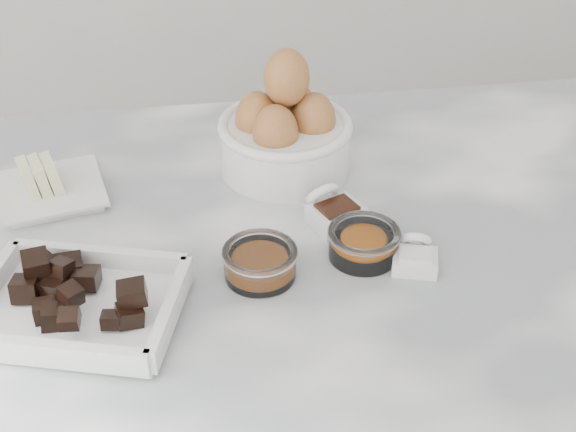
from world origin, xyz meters
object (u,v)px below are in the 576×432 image
object	(u,v)px
vanilla_spoon	(333,210)
salt_spoon	(415,256)
chocolate_dish	(77,301)
zest_bowl	(364,242)
sugar_ramekin	(293,164)
butter_plate	(50,185)
egg_bowl	(285,132)
honey_bowl	(260,262)

from	to	relation	value
vanilla_spoon	salt_spoon	distance (m)	0.12
chocolate_dish	zest_bowl	bearing A→B (deg)	10.69
chocolate_dish	sugar_ramekin	xyz separation A→B (m)	(0.26, 0.22, 0.01)
butter_plate	zest_bowl	world-z (taller)	butter_plate
egg_bowl	honey_bowl	world-z (taller)	egg_bowl
chocolate_dish	egg_bowl	bearing A→B (deg)	45.84
sugar_ramekin	zest_bowl	size ratio (longest dim) A/B	1.10
vanilla_spoon	butter_plate	bearing A→B (deg)	163.45
zest_bowl	vanilla_spoon	xyz separation A→B (m)	(-0.02, 0.07, -0.00)
salt_spoon	honey_bowl	bearing A→B (deg)	177.94
butter_plate	salt_spoon	size ratio (longest dim) A/B	2.13
butter_plate	egg_bowl	distance (m)	0.31
zest_bowl	salt_spoon	xyz separation A→B (m)	(0.05, -0.02, -0.01)
butter_plate	salt_spoon	distance (m)	0.47
chocolate_dish	zest_bowl	size ratio (longest dim) A/B	2.91
honey_bowl	butter_plate	bearing A→B (deg)	141.44
egg_bowl	zest_bowl	bearing A→B (deg)	-73.07
sugar_ramekin	salt_spoon	world-z (taller)	sugar_ramekin
sugar_ramekin	honey_bowl	xyz separation A→B (m)	(-0.06, -0.18, -0.01)
vanilla_spoon	sugar_ramekin	bearing A→B (deg)	112.30
honey_bowl	vanilla_spoon	world-z (taller)	vanilla_spoon
vanilla_spoon	salt_spoon	bearing A→B (deg)	-52.93
sugar_ramekin	salt_spoon	distance (m)	0.22
butter_plate	honey_bowl	size ratio (longest dim) A/B	1.76
salt_spoon	chocolate_dish	bearing A→B (deg)	-174.60
zest_bowl	salt_spoon	world-z (taller)	salt_spoon
honey_bowl	salt_spoon	size ratio (longest dim) A/B	1.21
egg_bowl	sugar_ramekin	bearing A→B (deg)	-83.19
honey_bowl	chocolate_dish	bearing A→B (deg)	-168.04
sugar_ramekin	salt_spoon	size ratio (longest dim) A/B	1.32
honey_bowl	zest_bowl	distance (m)	0.12
egg_bowl	vanilla_spoon	distance (m)	0.14
chocolate_dish	salt_spoon	distance (m)	0.37
egg_bowl	butter_plate	bearing A→B (deg)	-175.31
zest_bowl	vanilla_spoon	world-z (taller)	vanilla_spoon
honey_bowl	zest_bowl	world-z (taller)	same
butter_plate	zest_bowl	size ratio (longest dim) A/B	1.78
egg_bowl	vanilla_spoon	bearing A→B (deg)	-72.38
chocolate_dish	egg_bowl	distance (m)	0.37
sugar_ramekin	butter_plate	bearing A→B (deg)	177.12
sugar_ramekin	egg_bowl	xyz separation A→B (m)	(-0.00, 0.04, 0.03)
sugar_ramekin	honey_bowl	distance (m)	0.19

